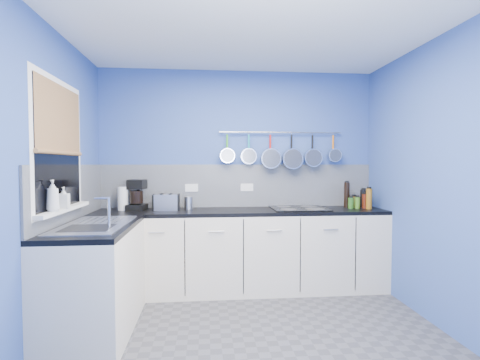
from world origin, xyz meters
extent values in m
cube|color=#47474C|center=(0.00, 0.00, -0.01)|extent=(3.20, 3.00, 0.02)
cube|color=white|center=(0.00, 0.00, 2.51)|extent=(3.20, 3.00, 0.02)
cube|color=#35519C|center=(0.00, 1.51, 1.25)|extent=(3.20, 0.02, 2.50)
cube|color=#35519C|center=(0.00, -1.51, 1.25)|extent=(3.20, 0.02, 2.50)
cube|color=#35519C|center=(-1.61, 0.00, 1.25)|extent=(0.02, 3.00, 2.50)
cube|color=#35519C|center=(1.61, 0.00, 1.25)|extent=(0.02, 3.00, 2.50)
cube|color=gray|center=(0.00, 1.49, 1.15)|extent=(3.20, 0.02, 0.50)
cube|color=gray|center=(-1.59, 0.60, 1.15)|extent=(0.02, 1.80, 0.50)
cube|color=beige|center=(0.00, 1.20, 0.43)|extent=(3.20, 0.60, 0.86)
cube|color=black|center=(0.00, 1.20, 0.88)|extent=(3.20, 0.60, 0.04)
cube|color=beige|center=(-1.30, 0.30, 0.43)|extent=(0.60, 1.20, 0.86)
cube|color=black|center=(-1.30, 0.30, 0.88)|extent=(0.60, 1.20, 0.04)
cube|color=white|center=(-1.58, 0.30, 1.55)|extent=(0.01, 1.00, 1.10)
cube|color=black|center=(-1.57, 0.30, 1.55)|extent=(0.01, 0.90, 1.00)
cube|color=#9F7C4D|center=(-1.56, 0.30, 1.77)|extent=(0.01, 0.90, 0.55)
cube|color=white|center=(-1.55, 0.30, 1.04)|extent=(0.10, 0.98, 0.03)
cube|color=silver|center=(-1.30, 0.30, 0.90)|extent=(0.50, 0.95, 0.01)
cube|color=white|center=(-0.55, 1.48, 1.13)|extent=(0.15, 0.01, 0.09)
cube|color=white|center=(0.10, 1.48, 1.13)|extent=(0.15, 0.01, 0.09)
cylinder|color=silver|center=(0.50, 1.45, 1.78)|extent=(1.45, 0.02, 0.02)
imported|color=white|center=(-1.53, 0.05, 1.17)|extent=(0.10, 0.10, 0.24)
imported|color=white|center=(-1.53, 0.26, 1.14)|extent=(0.08, 0.08, 0.17)
cylinder|color=white|center=(-1.29, 1.28, 1.03)|extent=(0.14, 0.14, 0.26)
cube|color=silver|center=(-0.82, 1.25, 0.99)|extent=(0.28, 0.18, 0.17)
cylinder|color=silver|center=(-0.58, 1.32, 0.97)|extent=(0.11, 0.11, 0.14)
cube|color=black|center=(0.66, 1.21, 0.91)|extent=(0.61, 0.54, 0.01)
cylinder|color=black|center=(1.46, 1.32, 1.00)|extent=(0.07, 0.07, 0.20)
cylinder|color=brown|center=(1.35, 1.34, 0.96)|extent=(0.07, 0.07, 0.13)
cylinder|color=black|center=(1.25, 1.30, 1.05)|extent=(0.06, 0.06, 0.29)
cylinder|color=#4C190C|center=(1.43, 1.21, 0.98)|extent=(0.06, 0.06, 0.16)
cylinder|color=#3F721E|center=(1.34, 1.21, 0.96)|extent=(0.06, 0.06, 0.13)
cylinder|color=#265919|center=(1.27, 1.21, 0.96)|extent=(0.06, 0.06, 0.12)
cylinder|color=#8C5914|center=(1.45, 1.13, 1.02)|extent=(0.07, 0.07, 0.23)
camera|label=1|loc=(-0.38, -2.80, 1.41)|focal=27.26mm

